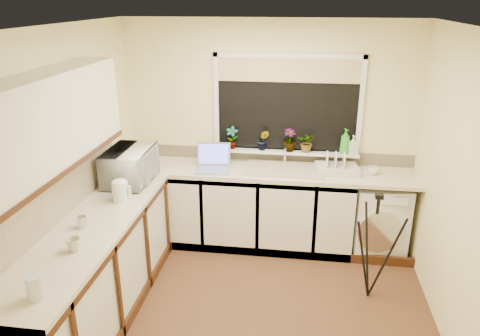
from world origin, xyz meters
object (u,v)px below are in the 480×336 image
plant_a (232,138)px  kettle (120,192)px  steel_jar (82,222)px  plant_c (290,140)px  microwave (130,166)px  dish_rack (337,169)px  laptop (213,162)px  tripod (373,247)px  plant_b (263,140)px  cup_back (373,171)px  glass_jug (35,287)px  cup_left (74,245)px  soap_bottle_green (345,141)px  plant_d (307,142)px  soap_bottle_clear (353,145)px  washing_machine (376,218)px

plant_a → kettle: bearing=-124.9°
steel_jar → plant_c: size_ratio=0.40×
microwave → plant_a: bearing=-51.5°
dish_rack → plant_c: 0.60m
laptop → tripod: bearing=-32.2°
plant_b → cup_back: bearing=-9.8°
laptop → glass_jug: (-0.65, -2.38, 0.01)m
cup_left → glass_jug: bearing=-86.1°
soap_bottle_green → cup_left: size_ratio=2.51×
steel_jar → plant_d: plant_d is taller
cup_left → cup_back: bearing=38.5°
tripod → soap_bottle_clear: bearing=112.3°
dish_rack → cup_back: size_ratio=4.09×
steel_jar → dish_rack: bearing=36.6°
laptop → plant_b: 0.61m
washing_machine → steel_jar: bearing=-157.9°
plant_a → plant_d: (0.83, 0.00, -0.02)m
laptop → plant_a: (0.17, 0.26, 0.21)m
laptop → steel_jar: laptop is taller
washing_machine → plant_a: size_ratio=3.13×
washing_machine → laptop: laptop is taller
cup_back → plant_c: bearing=166.6°
plant_d → soap_bottle_clear: bearing=-0.2°
steel_jar → soap_bottle_clear: 2.86m
glass_jug → steel_jar: glass_jug is taller
plant_a → plant_d: plant_a is taller
plant_a → cup_back: size_ratio=2.37×
dish_rack → cup_left: 2.77m
microwave → plant_b: size_ratio=2.68×
laptop → soap_bottle_green: (1.40, 0.27, 0.21)m
plant_b → plant_d: (0.48, -0.00, -0.01)m
plant_c → cup_back: bearing=-13.4°
kettle → soap_bottle_clear: (2.15, 1.20, 0.16)m
glass_jug → microwave: microwave is taller
plant_a → plant_b: 0.35m
washing_machine → soap_bottle_green: bearing=143.2°
tripod → glass_jug: (-2.27, -1.58, 0.46)m
laptop → plant_b: plant_b is taller
washing_machine → microwave: (-2.53, -0.54, 0.67)m
steel_jar → cup_left: size_ratio=0.91×
washing_machine → dish_rack: (-0.46, 0.02, 0.53)m
plant_b → soap_bottle_clear: plant_b is taller
glass_jug → steel_jar: bearing=98.8°
microwave → cup_left: bearing=-177.4°
plant_c → cup_back: size_ratio=2.32×
kettle → soap_bottle_green: (2.07, 1.21, 0.19)m
tripod → plant_c: 1.50m
plant_d → cup_back: plant_d is taller
steel_jar → plant_d: 2.50m
cup_back → microwave: bearing=-167.6°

